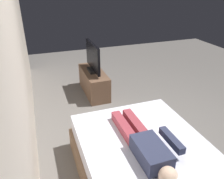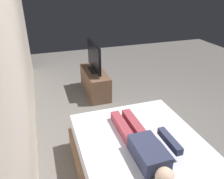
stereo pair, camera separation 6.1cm
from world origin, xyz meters
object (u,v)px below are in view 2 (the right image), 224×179
Objects in this scene: tv at (94,58)px; person at (144,145)px; remote at (169,135)px; tv_stand at (95,82)px; bed at (147,170)px.

person is at bearing 177.78° from tv.
tv_stand is (2.39, 0.31, -0.30)m from remote.
tv_stand is (2.57, -0.05, -0.01)m from bed.
bed is 2.63m from tv.
tv_stand is at bearing 7.28° from remote.
bed is 0.49m from remote.
tv_stand is at bearing 7.13° from tv.
tv is at bearing 7.28° from remote.
tv is (2.57, -0.05, 0.52)m from bed.
bed is at bearing -119.03° from person.
remote is 0.14× the size of tv_stand.
bed is 13.88× the size of remote.
tv_stand is 0.53m from tv.
bed is at bearing 117.03° from remote.
tv_stand is 1.25× the size of tv.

